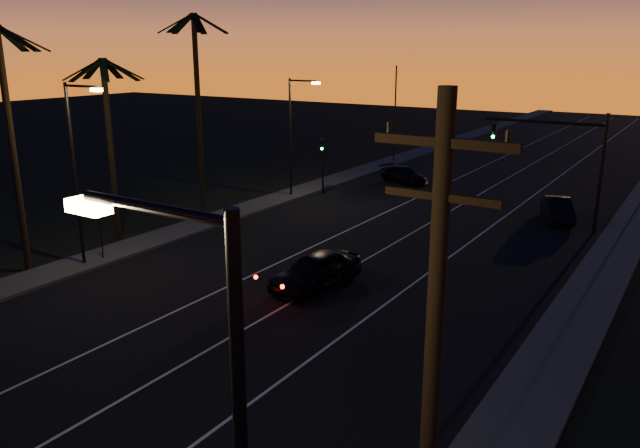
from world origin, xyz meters
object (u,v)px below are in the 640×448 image
Objects in this scene: signal_mast at (560,149)px; lead_car at (316,270)px; right_car at (558,209)px; utility_pole at (432,383)px; cross_car at (404,175)px.

lead_car is at bearing -112.41° from signal_mast.
signal_mast is 4.36m from right_car.
right_car is at bearing 94.11° from signal_mast.
right_car is (-4.58, 31.60, -4.58)m from utility_pole.
signal_mast reaches higher than cross_car.
cross_car is at bearing 115.62° from utility_pole.
signal_mast is at bearing 67.59° from lead_car.
signal_mast is at bearing 98.47° from utility_pole.
utility_pole reaches higher than signal_mast.
lead_car is at bearing -110.25° from right_car.
right_car is 0.98× the size of cross_car.
signal_mast reaches higher than right_car.
utility_pole is at bearing -50.88° from lead_car.
utility_pole is at bearing -81.53° from signal_mast.
cross_car is at bearing 157.86° from right_car.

